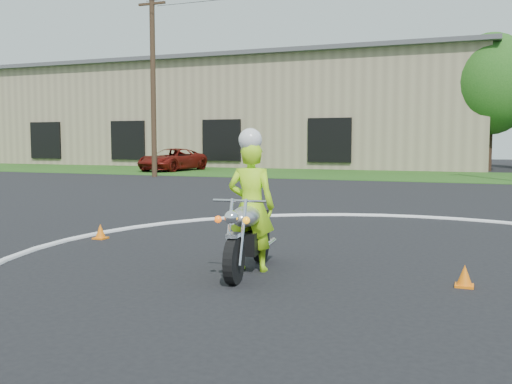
% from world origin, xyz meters
% --- Properties ---
extents(ground, '(120.00, 120.00, 0.00)m').
position_xyz_m(ground, '(0.00, 0.00, 0.00)').
color(ground, black).
rests_on(ground, ground).
extents(grass_strip, '(120.00, 10.00, 0.02)m').
position_xyz_m(grass_strip, '(0.00, 27.00, 0.01)').
color(grass_strip, '#1E4714').
rests_on(grass_strip, ground).
extents(primary_motorcycle, '(0.76, 2.18, 1.15)m').
position_xyz_m(primary_motorcycle, '(-1.74, 1.86, 0.56)').
color(primary_motorcycle, black).
rests_on(primary_motorcycle, ground).
extents(rider_primary_grp, '(0.75, 0.54, 2.13)m').
position_xyz_m(rider_primary_grp, '(-1.75, 2.00, 1.03)').
color(rider_primary_grp, '#B1F91A').
rests_on(rider_primary_grp, ground).
extents(pickup_grp, '(2.96, 5.48, 1.46)m').
position_xyz_m(pickup_grp, '(-17.17, 26.78, 0.73)').
color(pickup_grp, '#63100B').
rests_on(pickup_grp, ground).
extents(warehouse, '(41.00, 17.00, 8.30)m').
position_xyz_m(warehouse, '(-18.00, 39.99, 4.16)').
color(warehouse, tan).
rests_on(warehouse, ground).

